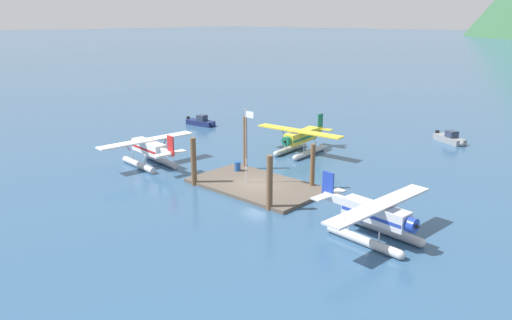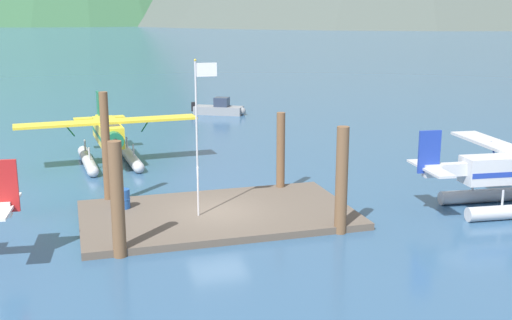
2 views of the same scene
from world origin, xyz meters
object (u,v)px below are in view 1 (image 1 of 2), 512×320
at_px(flagpole, 247,138).
at_px(fuel_drum, 238,166).
at_px(boat_grey_open_north, 450,139).
at_px(seaplane_silver_stbd_aft, 376,218).
at_px(seaplane_white_port_aft, 149,150).
at_px(boat_navy_open_west, 201,122).
at_px(seaplane_yellow_bow_left, 300,140).

bearing_deg(flagpole, fuel_drum, 147.68).
bearing_deg(boat_grey_open_north, seaplane_silver_stbd_aft, -77.83).
height_order(flagpole, seaplane_white_port_aft, flagpole).
bearing_deg(boat_navy_open_west, fuel_drum, -32.93).
height_order(flagpole, seaplane_yellow_bow_left, flagpole).
distance_m(seaplane_white_port_aft, boat_navy_open_west, 19.66).
xyz_separation_m(flagpole, fuel_drum, (-3.12, 1.97, -3.68)).
bearing_deg(fuel_drum, seaplane_silver_stbd_aft, -13.94).
xyz_separation_m(seaplane_silver_stbd_aft, boat_grey_open_north, (-6.54, 30.31, -1.09)).
height_order(fuel_drum, boat_grey_open_north, boat_grey_open_north).
bearing_deg(flagpole, boat_grey_open_north, 75.09).
relative_size(flagpole, seaplane_white_port_aft, 0.64).
distance_m(fuel_drum, seaplane_silver_stbd_aft, 17.65).
xyz_separation_m(flagpole, seaplane_white_port_aft, (-11.74, -2.09, -2.84)).
relative_size(fuel_drum, seaplane_yellow_bow_left, 0.08).
bearing_deg(flagpole, seaplane_yellow_bow_left, 104.53).
distance_m(seaplane_white_port_aft, boat_grey_open_north, 35.73).
height_order(fuel_drum, boat_navy_open_west, boat_navy_open_west).
bearing_deg(seaplane_yellow_bow_left, flagpole, -75.47).
distance_m(seaplane_yellow_bow_left, boat_grey_open_north, 19.30).
relative_size(seaplane_white_port_aft, boat_grey_open_north, 2.37).
relative_size(seaplane_silver_stbd_aft, boat_grey_open_north, 2.37).
distance_m(flagpole, seaplane_silver_stbd_aft, 14.46).
distance_m(seaplane_yellow_bow_left, seaplane_silver_stbd_aft, 22.20).
bearing_deg(fuel_drum, seaplane_yellow_bow_left, 89.83).
bearing_deg(boat_navy_open_west, seaplane_silver_stbd_aft, -24.68).
relative_size(seaplane_yellow_bow_left, boat_grey_open_north, 2.37).
height_order(flagpole, seaplane_silver_stbd_aft, flagpole).
relative_size(seaplane_yellow_bow_left, seaplane_silver_stbd_aft, 1.00).
bearing_deg(boat_navy_open_west, seaplane_white_port_aft, -57.28).
xyz_separation_m(seaplane_yellow_bow_left, seaplane_silver_stbd_aft, (17.08, -14.18, 0.00)).
height_order(seaplane_silver_stbd_aft, boat_navy_open_west, seaplane_silver_stbd_aft).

